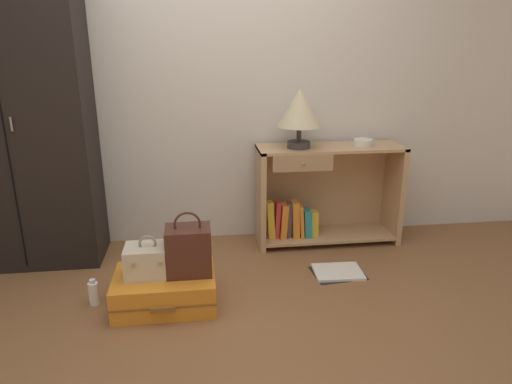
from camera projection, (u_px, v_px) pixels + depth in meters
ground_plane at (226, 344)px, 2.46m from camera, size 9.00×9.00×0.00m
back_wall at (208, 74)px, 3.47m from camera, size 6.40×0.10×2.60m
wardrobe at (16, 118)px, 3.11m from camera, size 0.96×0.47×2.08m
bookshelf at (321, 196)px, 3.64m from camera, size 1.11×0.37×0.78m
table_lamp at (300, 110)px, 3.36m from camera, size 0.32×0.32×0.43m
bowl at (363, 142)px, 3.52m from camera, size 0.14×0.14×0.05m
suitcase_large at (165, 289)px, 2.81m from camera, size 0.61×0.45×0.20m
train_case at (149, 260)px, 2.75m from camera, size 0.28×0.21×0.25m
handbag at (189, 250)px, 2.75m from camera, size 0.27×0.20×0.39m
bottle at (94, 293)px, 2.81m from camera, size 0.06×0.06×0.17m
open_book_on_floor at (338, 272)px, 3.21m from camera, size 0.37×0.30×0.02m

